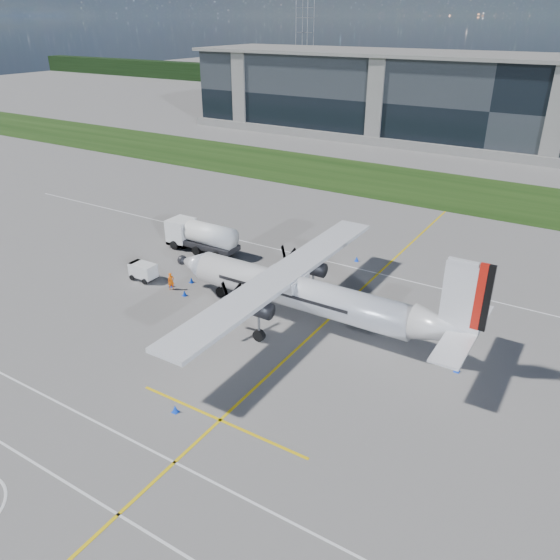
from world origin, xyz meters
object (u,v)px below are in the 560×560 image
at_px(ground_crew_person, 171,280).
at_px(safety_cone_nose_stbd, 191,280).
at_px(safety_cone_fwd, 171,284).
at_px(safety_cone_nose_port, 185,293).
at_px(fuel_tanker_truck, 198,236).
at_px(safety_cone_stbdwing, 357,259).
at_px(baggage_tug, 143,272).
at_px(turboprop_aircraft, 310,277).
at_px(safety_cone_tail, 457,368).
at_px(safety_cone_portwing, 175,409).
at_px(pylon_west, 305,37).

bearing_deg(ground_crew_person, safety_cone_nose_stbd, 16.43).
height_order(safety_cone_fwd, safety_cone_nose_port, same).
bearing_deg(ground_crew_person, fuel_tanker_truck, 57.75).
bearing_deg(safety_cone_stbdwing, baggage_tug, -136.59).
xyz_separation_m(turboprop_aircraft, safety_cone_tail, (11.54, -0.29, -3.74)).
bearing_deg(ground_crew_person, baggage_tug, 119.88).
height_order(safety_cone_fwd, safety_cone_tail, same).
height_order(safety_cone_nose_stbd, safety_cone_tail, same).
xyz_separation_m(safety_cone_portwing, safety_cone_fwd, (-11.76, 12.68, 0.00)).
bearing_deg(safety_cone_portwing, ground_crew_person, 132.77).
height_order(ground_crew_person, safety_cone_nose_port, ground_crew_person).
xyz_separation_m(safety_cone_nose_stbd, safety_cone_fwd, (-0.99, -1.56, 0.00)).
xyz_separation_m(safety_cone_portwing, safety_cone_tail, (13.26, 13.14, 0.00)).
relative_size(pylon_west, safety_cone_tail, 60.00).
height_order(fuel_tanker_truck, safety_cone_tail, fuel_tanker_truck).
relative_size(pylon_west, fuel_tanker_truck, 3.65).
height_order(turboprop_aircraft, safety_cone_tail, turboprop_aircraft).
bearing_deg(safety_cone_stbdwing, safety_cone_fwd, -130.22).
height_order(fuel_tanker_truck, safety_cone_nose_port, fuel_tanker_truck).
xyz_separation_m(pylon_west, baggage_tug, (65.39, -144.36, -14.23)).
bearing_deg(turboprop_aircraft, safety_cone_fwd, -176.79).
bearing_deg(ground_crew_person, safety_cone_nose_port, -67.29).
height_order(ground_crew_person, safety_cone_portwing, ground_crew_person).
distance_m(ground_crew_person, safety_cone_nose_stbd, 2.14).
distance_m(turboprop_aircraft, safety_cone_tail, 12.14).
bearing_deg(safety_cone_nose_stbd, safety_cone_fwd, -122.34).
distance_m(baggage_tug, safety_cone_stbdwing, 20.24).
height_order(safety_cone_nose_stbd, safety_cone_nose_port, same).
bearing_deg(safety_cone_tail, safety_cone_nose_port, -177.03).
bearing_deg(safety_cone_stbdwing, fuel_tanker_truck, -158.42).
bearing_deg(safety_cone_stbdwing, ground_crew_person, -128.43).
height_order(turboprop_aircraft, safety_cone_nose_port, turboprop_aircraft).
distance_m(safety_cone_stbdwing, safety_cone_nose_stbd, 16.13).
distance_m(turboprop_aircraft, ground_crew_person, 13.48).
bearing_deg(safety_cone_nose_port, fuel_tanker_truck, 122.90).
bearing_deg(safety_cone_nose_stbd, safety_cone_tail, -2.62).
bearing_deg(baggage_tug, safety_cone_nose_stbd, 23.22).
relative_size(pylon_west, ground_crew_person, 16.78).
bearing_deg(safety_cone_nose_port, safety_cone_nose_stbd, 117.27).
height_order(baggage_tug, safety_cone_portwing, baggage_tug).
distance_m(pylon_west, turboprop_aircraft, 165.55).
relative_size(turboprop_aircraft, safety_cone_portwing, 53.14).
bearing_deg(safety_cone_tail, safety_cone_stbdwing, 135.38).
bearing_deg(fuel_tanker_truck, safety_cone_stbdwing, 21.58).
bearing_deg(safety_cone_nose_stbd, pylon_west, 115.98).
relative_size(safety_cone_fwd, safety_cone_tail, 1.00).
relative_size(pylon_west, safety_cone_portwing, 60.00).
xyz_separation_m(fuel_tanker_truck, safety_cone_nose_port, (5.51, -8.52, -1.29)).
relative_size(turboprop_aircraft, safety_cone_nose_stbd, 53.14).
bearing_deg(pylon_west, safety_cone_stbdwing, -58.45).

